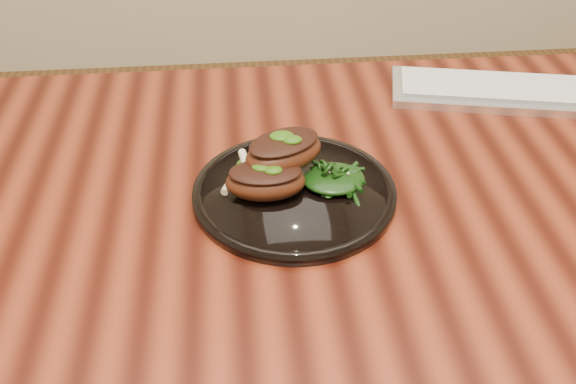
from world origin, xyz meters
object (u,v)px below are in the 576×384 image
object	(u,v)px
desk	(355,236)
plate	(294,192)
greens_heap	(334,175)
keyboard	(522,92)
lamb_chop_front	(265,180)

from	to	relation	value
desk	plate	size ratio (longest dim) A/B	5.81
greens_heap	keyboard	xyz separation A→B (m)	(0.36, 0.24, -0.02)
desk	keyboard	bearing A→B (deg)	36.34
greens_heap	keyboard	distance (m)	0.44
plate	lamb_chop_front	size ratio (longest dim) A/B	2.43
greens_heap	desk	bearing A→B (deg)	1.20
desk	lamb_chop_front	size ratio (longest dim) A/B	14.14
greens_heap	keyboard	bearing A→B (deg)	33.57
greens_heap	plate	bearing A→B (deg)	-174.81
plate	keyboard	world-z (taller)	keyboard
desk	plate	distance (m)	0.13
desk	greens_heap	xyz separation A→B (m)	(-0.04, -0.00, 0.11)
desk	plate	bearing A→B (deg)	-176.42
keyboard	greens_heap	bearing A→B (deg)	-146.43
plate	keyboard	bearing A→B (deg)	30.51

